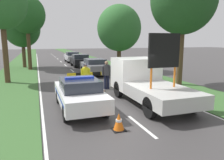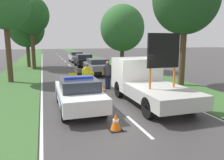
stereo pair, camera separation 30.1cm
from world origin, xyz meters
name	(u,v)px [view 1 (the left image)]	position (x,y,z in m)	size (l,w,h in m)	color
ground_plane	(119,109)	(0.00, 0.00, 0.00)	(160.00, 160.00, 0.00)	#3D3A3A
lane_markings	(68,67)	(0.00, 16.66, 0.00)	(6.83, 61.48, 0.01)	silver
grass_verge_left	(21,66)	(-5.28, 20.00, 0.01)	(3.63, 120.00, 0.03)	#38602D
grass_verge_right	(103,63)	(5.28, 20.00, 0.01)	(3.63, 120.00, 0.03)	#38602D
police_car	(79,93)	(-1.73, 0.50, 0.74)	(1.81, 4.51, 1.51)	white
work_truck	(145,81)	(1.73, 0.82, 1.06)	(2.29, 5.62, 3.38)	white
road_barrier	(92,75)	(-0.03, 4.87, 0.86)	(3.31, 0.08, 1.04)	black
police_officer	(86,75)	(-0.62, 4.31, 0.98)	(0.59, 0.38, 1.65)	#191E38
pedestrian_civilian	(107,73)	(0.71, 4.15, 1.06)	(0.65, 0.41, 1.80)	#191E38
traffic_cone_near_police	(70,87)	(-1.61, 4.24, 0.25)	(0.36, 0.36, 0.50)	black
traffic_cone_centre_front	(102,90)	(-0.03, 2.59, 0.29)	(0.42, 0.42, 0.59)	black
traffic_cone_near_truck	(135,82)	(2.76, 4.16, 0.35)	(0.51, 0.51, 0.70)	black
traffic_cone_behind_barrier	(119,122)	(-0.90, -2.30, 0.31)	(0.45, 0.45, 0.62)	black
queued_car_suv_grey	(95,66)	(1.57, 10.51, 0.76)	(1.86, 4.56, 1.45)	slate
queued_car_sedan_black	(80,60)	(1.51, 17.16, 0.79)	(1.92, 4.07, 1.49)	black
queued_car_sedan_silver	(72,57)	(1.51, 23.31, 0.77)	(1.82, 4.60, 1.49)	#B2B2B7
roadside_tree_near_left	(27,15)	(-4.15, 15.98, 5.72)	(3.73, 3.73, 7.72)	#4C3823
roadside_tree_near_right	(119,28)	(4.57, 12.03, 4.33)	(4.41, 4.41, 6.66)	#4C3823
roadside_tree_mid_left	(1,3)	(-5.58, 8.58, 5.64)	(3.49, 3.49, 7.52)	#4C3823
roadside_tree_mid_right	(183,0)	(5.96, 3.79, 5.72)	(4.33, 4.33, 8.03)	#4C3823
roadside_tree_far_left	(22,29)	(-4.82, 18.44, 4.42)	(4.00, 4.00, 6.54)	#4C3823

